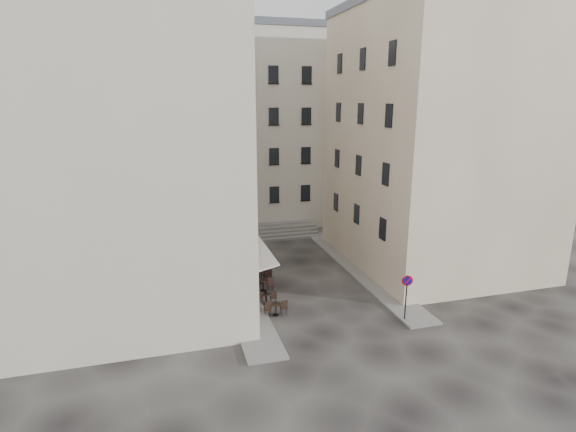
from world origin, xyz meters
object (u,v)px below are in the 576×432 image
object	(u,v)px
bistro_table_b	(266,297)
no_parking_sign	(407,289)
pedestrian	(261,267)
bistro_table_a	(276,308)

from	to	relation	value
bistro_table_b	no_parking_sign	bearing A→B (deg)	-30.95
no_parking_sign	pedestrian	world-z (taller)	no_parking_sign
bistro_table_a	pedestrian	size ratio (longest dim) A/B	0.67
no_parking_sign	pedestrian	distance (m)	10.19
no_parking_sign	bistro_table_a	world-z (taller)	no_parking_sign
bistro_table_a	no_parking_sign	bearing A→B (deg)	-20.74
bistro_table_a	bistro_table_b	distance (m)	1.61
pedestrian	no_parking_sign	bearing A→B (deg)	133.27
bistro_table_b	pedestrian	world-z (taller)	pedestrian
bistro_table_b	pedestrian	bearing A→B (deg)	82.25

